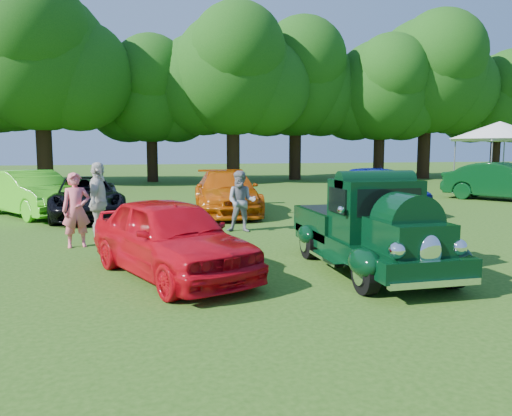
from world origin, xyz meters
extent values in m
plane|color=#254D11|center=(0.00, 0.00, 0.00)|extent=(120.00, 120.00, 0.00)
cylinder|color=black|center=(0.31, -1.79, 0.34)|extent=(0.20, 0.68, 0.68)
cylinder|color=black|center=(1.85, -1.79, 0.34)|extent=(0.20, 0.68, 0.68)
cylinder|color=black|center=(0.31, 0.84, 0.34)|extent=(0.20, 0.68, 0.68)
cylinder|color=black|center=(1.85, 0.84, 0.34)|extent=(0.20, 0.68, 0.68)
cube|color=black|center=(1.08, -0.41, 0.48)|extent=(1.59, 4.16, 0.31)
cube|color=black|center=(1.08, -1.65, 0.85)|extent=(1.02, 1.34, 0.57)
cube|color=black|center=(1.08, -0.53, 1.16)|extent=(1.44, 1.06, 1.11)
cube|color=black|center=(1.08, -1.04, 1.36)|extent=(1.20, 0.06, 0.48)
cube|color=black|center=(1.08, 0.86, 0.74)|extent=(1.59, 1.89, 0.54)
cube|color=black|center=(1.08, 0.86, 1.00)|extent=(1.37, 1.66, 0.05)
ellipsoid|color=black|center=(0.29, -1.79, 0.52)|extent=(0.46, 0.79, 0.46)
ellipsoid|color=black|center=(1.87, -1.79, 0.52)|extent=(0.46, 0.79, 0.46)
ellipsoid|color=black|center=(0.26, 0.84, 0.51)|extent=(0.35, 0.67, 0.39)
ellipsoid|color=black|center=(1.90, 0.84, 0.51)|extent=(0.35, 0.67, 0.39)
ellipsoid|color=white|center=(1.08, -2.35, 0.74)|extent=(0.37, 0.11, 0.55)
sphere|color=white|center=(0.56, -2.28, 0.79)|extent=(0.26, 0.26, 0.26)
sphere|color=white|center=(1.60, -2.28, 0.79)|extent=(0.26, 0.26, 0.26)
cube|color=white|center=(1.08, -2.49, 0.31)|extent=(1.50, 0.10, 0.10)
cube|color=white|center=(1.08, 1.81, 0.37)|extent=(1.50, 0.10, 0.10)
imported|color=red|center=(-2.58, 0.09, 0.71)|extent=(3.17, 4.48, 1.42)
imported|color=#43C51A|center=(-6.56, 9.13, 0.77)|extent=(3.94, 4.76, 1.53)
imported|color=black|center=(-4.79, 8.25, 0.67)|extent=(2.81, 5.07, 1.34)
imported|color=#C04E06|center=(-0.11, 8.24, 0.74)|extent=(2.50, 5.28, 1.49)
imported|color=#0D1296|center=(5.27, 7.46, 0.83)|extent=(2.02, 4.91, 1.66)
imported|color=black|center=(12.37, 9.63, 0.82)|extent=(4.21, 5.10, 1.64)
imported|color=#F46473|center=(-4.52, 3.23, 0.87)|extent=(0.70, 0.54, 1.73)
imported|color=gray|center=(-0.39, 4.37, 0.84)|extent=(0.98, 0.87, 1.67)
imported|color=beige|center=(-4.06, 3.70, 0.98)|extent=(0.64, 1.20, 1.95)
cube|color=white|center=(14.64, 12.90, 2.66)|extent=(3.36, 3.36, 0.13)
cone|color=white|center=(14.64, 12.90, 3.15)|extent=(4.94, 4.94, 0.87)
cylinder|color=slate|center=(13.12, 11.48, 1.30)|extent=(0.07, 0.07, 2.61)
cylinder|color=slate|center=(13.22, 14.41, 1.30)|extent=(0.07, 0.07, 2.61)
cylinder|color=slate|center=(16.15, 14.32, 1.30)|extent=(0.07, 0.07, 2.61)
cylinder|color=#301E10|center=(-8.38, 22.86, 2.23)|extent=(0.89, 0.89, 4.45)
sphere|color=#11420E|center=(-8.38, 22.86, 7.30)|extent=(8.14, 8.14, 8.14)
cylinder|color=#301E10|center=(-2.08, 25.23, 1.80)|extent=(0.72, 0.72, 3.60)
sphere|color=#11420E|center=(-2.08, 25.23, 5.90)|extent=(6.58, 6.58, 6.58)
cylinder|color=#301E10|center=(2.94, 22.78, 2.10)|extent=(0.84, 0.84, 4.20)
sphere|color=#11420E|center=(2.94, 22.78, 6.89)|extent=(7.68, 7.68, 7.68)
cylinder|color=#301E10|center=(7.88, 25.20, 2.11)|extent=(0.84, 0.84, 4.22)
sphere|color=#11420E|center=(7.88, 25.20, 6.92)|extent=(7.72, 7.72, 7.72)
cylinder|color=#301E10|center=(13.78, 23.99, 1.91)|extent=(0.76, 0.76, 3.82)
sphere|color=#11420E|center=(13.78, 23.99, 6.26)|extent=(6.98, 6.98, 6.98)
cylinder|color=#301E10|center=(17.43, 24.08, 2.25)|extent=(0.90, 0.90, 4.49)
sphere|color=#11420E|center=(17.43, 24.08, 7.37)|extent=(8.22, 8.22, 8.22)
cylinder|color=#301E10|center=(23.95, 24.61, 1.82)|extent=(0.73, 0.73, 3.64)
sphere|color=#11420E|center=(23.95, 24.61, 5.97)|extent=(6.65, 6.65, 6.65)
camera|label=1|loc=(-3.15, -8.81, 2.31)|focal=35.00mm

